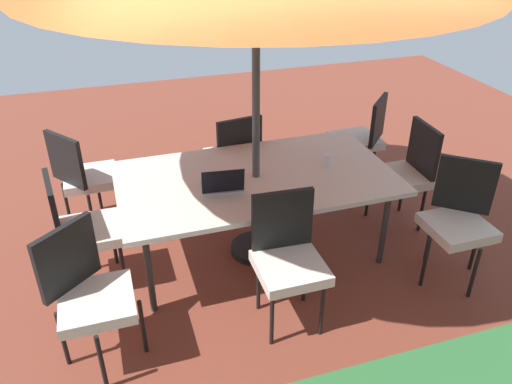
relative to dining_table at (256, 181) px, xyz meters
The scene contains 12 objects.
ground_plane 0.72m from the dining_table, ahead, with size 10.00×10.00×0.02m, color brown.
dining_table is the anchor object (origin of this frame).
chair_east 1.40m from the dining_table, ahead, with size 0.49×0.48×0.98m.
chair_southeast 1.60m from the dining_table, 32.23° to the right, with size 0.58×0.58×0.98m.
chair_south 0.82m from the dining_table, 92.37° to the right, with size 0.48×0.49×0.98m.
chair_north 0.83m from the dining_table, 88.01° to the left, with size 0.46×0.47×0.98m.
chair_southwest 1.65m from the dining_table, 149.44° to the right, with size 0.59×0.59×0.98m.
chair_northeast 1.57m from the dining_table, 29.82° to the left, with size 0.58×0.58×0.98m.
chair_northwest 1.61m from the dining_table, 151.87° to the left, with size 0.58×0.58×0.98m.
chair_west 1.44m from the dining_table, behind, with size 0.47×0.46×0.98m.
laptop 0.36m from the dining_table, 23.72° to the left, with size 0.35×0.28×0.21m.
cup 0.63m from the dining_table, behind, with size 0.06×0.06×0.10m, color white.
Camera 1 is at (1.09, 3.43, 2.71)m, focal length 35.71 mm.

